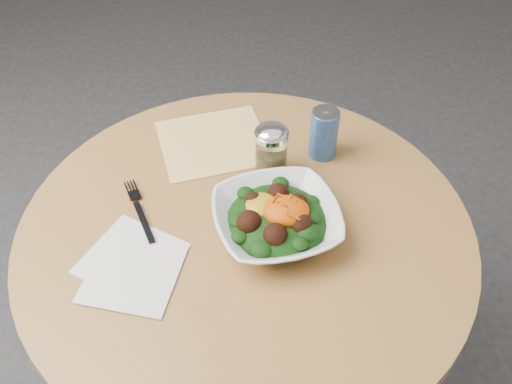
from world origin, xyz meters
TOP-DOWN VIEW (x-y plane):
  - table at (0.00, 0.00)m, footprint 0.90×0.90m
  - cloth_napkin at (-0.06, 0.26)m, footprint 0.28×0.27m
  - paper_napkins at (-0.21, -0.09)m, footprint 0.22×0.25m
  - salad_bowl at (0.06, -0.02)m, footprint 0.29×0.29m
  - fork at (-0.21, 0.05)m, footprint 0.08×0.18m
  - spice_shaker at (0.06, 0.15)m, footprint 0.07×0.07m
  - beverage_can at (0.18, 0.21)m, footprint 0.06×0.06m

SIDE VIEW (x-z plane):
  - table at x=0.00m, z-range 0.18..0.93m
  - cloth_napkin at x=-0.06m, z-range 0.75..0.75m
  - paper_napkins at x=-0.21m, z-range 0.75..0.75m
  - fork at x=-0.21m, z-range 0.75..0.76m
  - salad_bowl at x=0.06m, z-range 0.74..0.83m
  - beverage_can at x=0.18m, z-range 0.75..0.87m
  - spice_shaker at x=0.06m, z-range 0.75..0.88m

